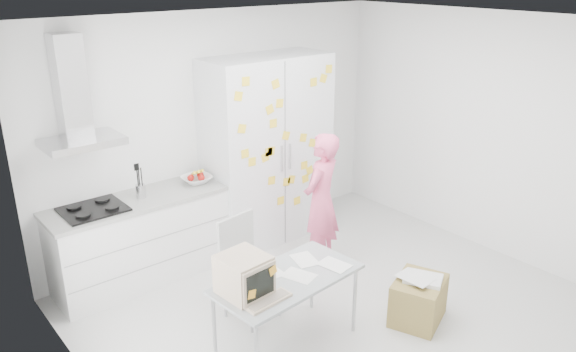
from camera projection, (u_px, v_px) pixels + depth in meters
floor at (336, 308)px, 5.49m from camera, size 4.50×4.00×0.02m
walls at (290, 158)px, 5.53m from camera, size 4.52×4.01×2.70m
ceiling at (347, 23)px, 4.53m from camera, size 4.50×4.00×0.02m
counter_run at (141, 238)px, 5.83m from camera, size 1.84×0.63×1.28m
range_hood at (74, 102)px, 5.14m from camera, size 0.70×0.48×1.01m
tall_cabinet at (267, 150)px, 6.57m from camera, size 1.50×0.68×2.20m
person at (321, 201)px, 6.03m from camera, size 0.64×0.53×1.51m
desk at (261, 278)px, 4.52m from camera, size 1.32×0.74×1.01m
chair at (246, 261)px, 5.21m from camera, size 0.50×0.50×0.99m
cardboard_box at (418, 300)px, 5.22m from camera, size 0.64×0.58×0.46m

